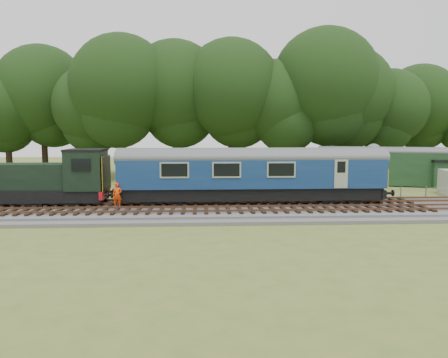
{
  "coord_description": "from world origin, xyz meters",
  "views": [
    {
      "loc": [
        2.54,
        -28.33,
        5.35
      ],
      "look_at": [
        4.06,
        1.4,
        2.0
      ],
      "focal_mm": 35.0,
      "sensor_mm": 36.0,
      "label": 1
    }
  ],
  "objects": [
    {
      "name": "dmu_railcar",
      "position": [
        5.97,
        1.4,
        2.61
      ],
      "size": [
        18.05,
        2.86,
        3.88
      ],
      "color": "black",
      "rests_on": "ground"
    },
    {
      "name": "ground",
      "position": [
        0.0,
        0.0,
        0.0
      ],
      "size": [
        120.0,
        120.0,
        0.0
      ],
      "primitive_type": "plane",
      "color": "#536B27",
      "rests_on": "ground"
    },
    {
      "name": "parked_coach",
      "position": [
        21.07,
        12.79,
        2.05
      ],
      "size": [
        14.3,
        7.27,
        3.66
      ],
      "rotation": [
        0.0,
        0.0,
        -0.35
      ],
      "color": "#18351F",
      "rests_on": "ground"
    },
    {
      "name": "shunter_loco",
      "position": [
        -7.96,
        1.4,
        1.97
      ],
      "size": [
        8.91,
        2.6,
        3.38
      ],
      "color": "black",
      "rests_on": "ground"
    },
    {
      "name": "tree_line",
      "position": [
        0.0,
        22.0,
        0.0
      ],
      "size": [
        70.0,
        8.0,
        18.0
      ],
      "primitive_type": null,
      "color": "black",
      "rests_on": "ground"
    },
    {
      "name": "worker",
      "position": [
        -2.94,
        -0.12,
        1.17
      ],
      "size": [
        0.6,
        0.41,
        1.63
      ],
      "primitive_type": "imported",
      "rotation": [
        0.0,
        0.0,
        0.03
      ],
      "color": "#FA430D",
      "rests_on": "ballast"
    },
    {
      "name": "shed",
      "position": [
        25.25,
        11.57,
        1.34
      ],
      "size": [
        3.38,
        3.38,
        2.63
      ],
      "rotation": [
        0.0,
        0.0,
        -0.05
      ],
      "color": "#18351F",
      "rests_on": "ground"
    },
    {
      "name": "fence",
      "position": [
        0.0,
        4.5,
        0.0
      ],
      "size": [
        64.0,
        0.12,
        1.0
      ],
      "primitive_type": null,
      "color": "#6B6054",
      "rests_on": "ground"
    },
    {
      "name": "track_north",
      "position": [
        0.0,
        1.4,
        0.42
      ],
      "size": [
        67.2,
        2.4,
        0.21
      ],
      "color": "black",
      "rests_on": "ballast"
    },
    {
      "name": "track_south",
      "position": [
        0.0,
        -1.6,
        0.42
      ],
      "size": [
        67.2,
        2.4,
        0.21
      ],
      "color": "black",
      "rests_on": "ballast"
    },
    {
      "name": "ballast",
      "position": [
        0.0,
        0.0,
        0.17
      ],
      "size": [
        70.0,
        7.0,
        0.35
      ],
      "primitive_type": "cube",
      "color": "#4C4C4F",
      "rests_on": "ground"
    }
  ]
}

